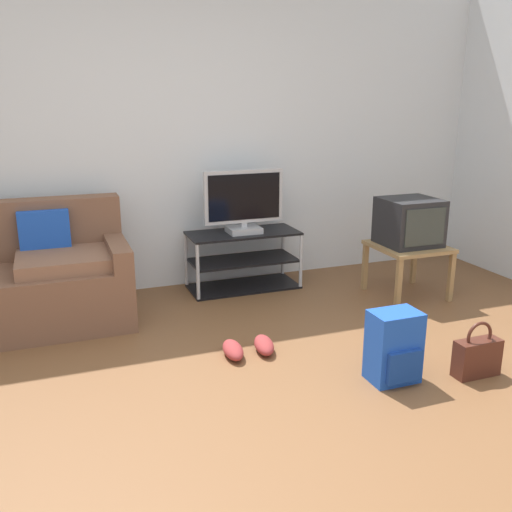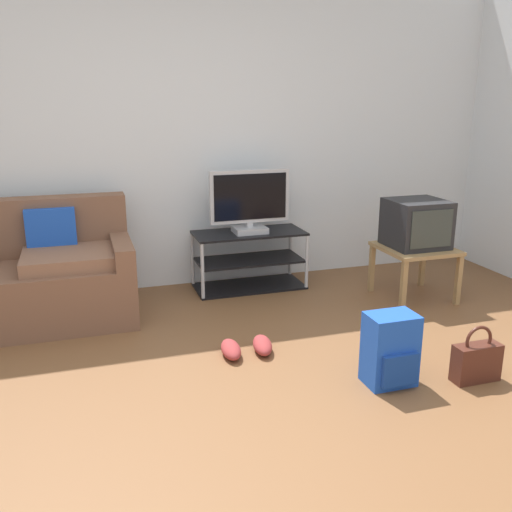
{
  "view_description": "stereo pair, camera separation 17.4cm",
  "coord_description": "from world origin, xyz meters",
  "views": [
    {
      "loc": [
        -0.93,
        -2.33,
        1.63
      ],
      "look_at": [
        0.34,
        1.08,
        0.59
      ],
      "focal_mm": 39.53,
      "sensor_mm": 36.0,
      "label": 1
    },
    {
      "loc": [
        -0.77,
        -2.39,
        1.63
      ],
      "look_at": [
        0.34,
        1.08,
        0.59
      ],
      "focal_mm": 39.53,
      "sensor_mm": 36.0,
      "label": 2
    }
  ],
  "objects": [
    {
      "name": "handbag",
      "position": [
        1.39,
        0.1,
        0.13
      ],
      "size": [
        0.29,
        0.11,
        0.35
      ],
      "rotation": [
        0.0,
        0.0,
        0.54
      ],
      "color": "#4C2319",
      "rests_on": "ground_plane"
    },
    {
      "name": "side_table",
      "position": [
        1.83,
        1.46,
        0.38
      ],
      "size": [
        0.56,
        0.56,
        0.44
      ],
      "color": "#9E7A4C",
      "rests_on": "ground_plane"
    },
    {
      "name": "backpack",
      "position": [
        0.88,
        0.23,
        0.21
      ],
      "size": [
        0.29,
        0.27,
        0.43
      ],
      "rotation": [
        0.0,
        0.0,
        0.42
      ],
      "color": "blue",
      "rests_on": "ground_plane"
    },
    {
      "name": "flat_tv",
      "position": [
        0.61,
        2.11,
        0.77
      ],
      "size": [
        0.69,
        0.22,
        0.54
      ],
      "color": "#B2B2B7",
      "rests_on": "tv_stand"
    },
    {
      "name": "tv_stand",
      "position": [
        0.61,
        2.13,
        0.25
      ],
      "size": [
        0.95,
        0.43,
        0.5
      ],
      "color": "black",
      "rests_on": "ground_plane"
    },
    {
      "name": "crt_tv",
      "position": [
        1.83,
        1.48,
        0.63
      ],
      "size": [
        0.45,
        0.43,
        0.38
      ],
      "color": "#232326",
      "rests_on": "side_table"
    },
    {
      "name": "couch",
      "position": [
        -1.33,
        1.9,
        0.34
      ],
      "size": [
        1.82,
        0.81,
        0.89
      ],
      "color": "brown",
      "rests_on": "ground_plane"
    },
    {
      "name": "wall_back",
      "position": [
        0.0,
        2.45,
        1.35
      ],
      "size": [
        9.0,
        0.1,
        2.7
      ],
      "primitive_type": "cube",
      "color": "silver",
      "rests_on": "ground_plane"
    },
    {
      "name": "sneakers_pair",
      "position": [
        0.2,
        0.85,
        0.04
      ],
      "size": [
        0.37,
        0.3,
        0.09
      ],
      "color": "#993333",
      "rests_on": "ground_plane"
    },
    {
      "name": "ground_plane",
      "position": [
        0.0,
        0.0,
        -0.01
      ],
      "size": [
        9.0,
        9.8,
        0.02
      ],
      "primitive_type": "cube",
      "color": "brown"
    }
  ]
}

